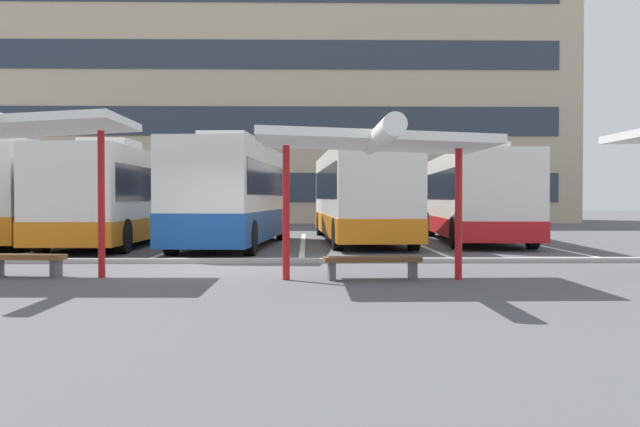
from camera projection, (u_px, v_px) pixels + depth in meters
ground_plane at (212, 269)px, 16.45m from camera, size 160.00×160.00×0.00m
terminal_building at (277, 72)px, 51.09m from camera, size 38.99×10.70×23.47m
coach_bus_0 at (26, 197)px, 25.61m from camera, size 3.31×11.18×3.52m
coach_bus_1 at (123, 198)px, 25.27m from camera, size 2.84×11.84×3.47m
coach_bus_2 at (235, 197)px, 24.15m from camera, size 3.28×10.96×3.59m
coach_bus_3 at (359, 196)px, 27.02m from camera, size 3.06×12.51×3.60m
coach_bus_4 at (475, 198)px, 26.77m from camera, size 3.26×10.70×3.46m
lane_stripe_1 at (73, 244)px, 25.47m from camera, size 0.16×14.00×0.01m
lane_stripe_2 at (188, 244)px, 25.54m from camera, size 0.16×14.00×0.01m
lane_stripe_3 at (303, 244)px, 25.60m from camera, size 0.16×14.00×0.01m
lane_stripe_4 at (417, 244)px, 25.67m from camera, size 0.16×14.00×0.01m
lane_stripe_5 at (530, 244)px, 25.74m from camera, size 0.16×14.00×0.01m
waiting_shelter_1 at (17, 129)px, 14.36m from camera, size 4.12×4.80×3.20m
bench_2 at (27, 260)px, 14.86m from camera, size 1.58×0.60×0.45m
waiting_shelter_2 at (374, 143)px, 13.96m from camera, size 4.36×5.32×2.84m
bench_3 at (372, 262)px, 14.31m from camera, size 1.92×0.59×0.45m
platform_kerb at (220, 261)px, 17.98m from camera, size 44.00×0.24×0.12m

